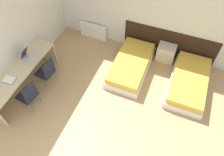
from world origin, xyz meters
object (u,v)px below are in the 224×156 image
object	(u,v)px
bed_near_door	(189,82)
chair_near_laptop	(46,71)
laptop	(27,56)
bed_near_window	(131,65)
chair_near_notebook	(28,95)
nightstand	(166,53)

from	to	relation	value
bed_near_door	chair_near_laptop	distance (m)	3.77
chair_near_laptop	laptop	xyz separation A→B (m)	(-0.50, 0.03, 0.34)
chair_near_laptop	laptop	size ratio (longest dim) A/B	2.84
bed_near_window	chair_near_notebook	size ratio (longest dim) A/B	2.10
nightstand	laptop	xyz separation A→B (m)	(-3.22, -2.01, 0.55)
chair_near_notebook	laptop	bearing A→B (deg)	128.51
chair_near_notebook	bed_near_door	bearing A→B (deg)	37.88
laptop	chair_near_notebook	bearing A→B (deg)	-60.94
chair_near_laptop	laptop	bearing A→B (deg)	-178.45
chair_near_laptop	chair_near_notebook	bearing A→B (deg)	-84.75
nightstand	chair_near_laptop	world-z (taller)	chair_near_laptop
bed_near_window	chair_near_notebook	xyz separation A→B (m)	(-1.90, -2.08, 0.30)
nightstand	chair_near_laptop	xyz separation A→B (m)	(-2.72, -2.04, 0.22)
chair_near_laptop	bed_near_door	bearing A→B (deg)	25.36
nightstand	laptop	distance (m)	3.83
bed_near_window	laptop	bearing A→B (deg)	-152.33
laptop	bed_near_door	bearing A→B (deg)	15.23
nightstand	chair_near_laptop	size ratio (longest dim) A/B	0.60
chair_near_notebook	chair_near_laptop	bearing A→B (deg)	97.32
bed_near_window	chair_near_notebook	world-z (taller)	chair_near_notebook
bed_near_door	chair_near_laptop	size ratio (longest dim) A/B	2.10
chair_near_notebook	laptop	distance (m)	1.02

